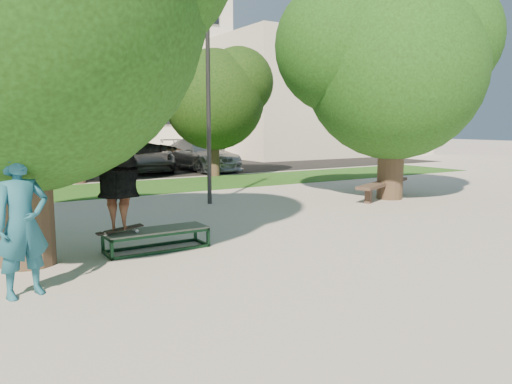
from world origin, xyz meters
TOP-DOWN VIEW (x-y plane):
  - ground at (0.00, 0.00)m, footprint 120.00×120.00m
  - grass_strip at (1.00, 9.50)m, footprint 30.00×4.00m
  - asphalt_strip at (0.00, 16.00)m, footprint 40.00×8.00m
  - tree_right at (5.92, 3.08)m, footprint 6.24×5.33m
  - bg_tree_mid at (-1.08, 12.08)m, footprint 5.76×4.92m
  - bg_tree_right at (4.43, 11.57)m, footprint 5.04×4.31m
  - lamppost at (1.00, 5.00)m, footprint 0.25×0.15m
  - side_building at (18.00, 22.00)m, footprint 15.00×10.00m
  - grind_box at (-2.14, 0.81)m, footprint 1.80×0.60m
  - skater_rig at (-2.79, 0.81)m, footprint 2.17×1.40m
  - bystander at (-4.44, -0.57)m, footprint 0.79×0.63m
  - bench at (5.91, 3.17)m, footprint 3.16×1.74m
  - car_dark at (-2.14, 16.50)m, footprint 1.93×4.46m
  - car_grey at (2.50, 15.18)m, footprint 2.65×5.09m
  - car_silver_b at (5.23, 14.43)m, footprint 2.43×5.33m

SIDE VIEW (x-z plane):
  - ground at x=0.00m, z-range 0.00..0.00m
  - asphalt_strip at x=0.00m, z-range 0.00..0.01m
  - grass_strip at x=1.00m, z-range 0.00..0.02m
  - grind_box at x=-2.14m, z-range 0.00..0.38m
  - bench at x=5.91m, z-range 0.17..0.67m
  - car_grey at x=2.50m, z-range 0.00..1.37m
  - car_dark at x=-2.14m, z-range 0.00..1.43m
  - car_silver_b at x=5.23m, z-range 0.00..1.51m
  - bystander at x=-4.44m, z-range 0.00..1.90m
  - skater_rig at x=-2.79m, z-range 0.41..2.21m
  - lamppost at x=1.00m, z-range 0.10..6.21m
  - bg_tree_right at x=4.43m, z-range 0.77..6.21m
  - side_building at x=18.00m, z-range 0.00..8.00m
  - bg_tree_mid at x=-1.08m, z-range 0.90..7.14m
  - tree_right at x=5.92m, z-range 0.84..7.35m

